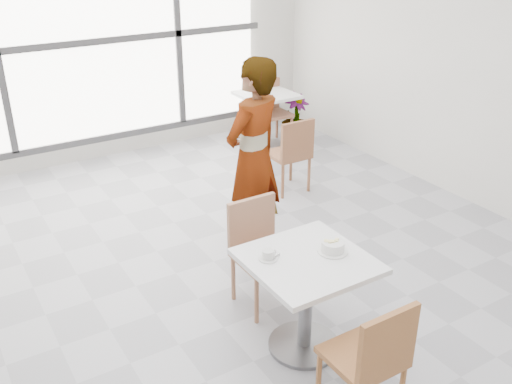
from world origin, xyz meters
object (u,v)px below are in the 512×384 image
bg_table_right (267,113)px  plant_right (295,118)px  main_table (306,287)px  oatmeal_bowl (333,246)px  person (253,157)px  bg_chair_right_far (270,108)px  coffee_cup (268,255)px  bg_chair_right_near (292,151)px  chair_near (372,355)px  chair_far (259,245)px

bg_table_right → plant_right: 0.49m
main_table → oatmeal_bowl: (0.20, -0.02, 0.27)m
main_table → person: person is taller
bg_chair_right_far → coffee_cup: bearing=-123.1°
oatmeal_bowl → bg_chair_right_far: 4.22m
bg_chair_right_near → chair_near: bearing=63.4°
person → plant_right: 2.97m
bg_chair_right_near → chair_far: bearing=48.0°
bg_table_right → bg_chair_right_far: 0.19m
coffee_cup → plant_right: bearing=52.3°
chair_near → bg_chair_right_near: same height
chair_near → plant_right: (2.50, 4.32, -0.16)m
bg_table_right → bg_chair_right_near: 1.46m
oatmeal_bowl → chair_far: bearing=103.4°
chair_near → bg_chair_right_far: same height
main_table → bg_table_right: same height
bg_table_right → plant_right: (0.46, -0.02, -0.14)m
bg_chair_right_near → bg_chair_right_far: (0.68, 1.49, 0.00)m
oatmeal_bowl → bg_chair_right_near: size_ratio=0.24×
oatmeal_bowl → plant_right: 4.26m
person → bg_table_right: bearing=-145.8°
main_table → person: size_ratio=0.44×
chair_far → bg_chair_right_far: 3.69m
chair_near → chair_far: same height
person → oatmeal_bowl: bearing=59.7°
main_table → chair_far: chair_far is taller
chair_far → bg_chair_right_near: 2.09m
chair_near → coffee_cup: chair_near is taller
chair_near → coffee_cup: size_ratio=5.47×
chair_near → chair_far: bearing=-93.8°
chair_far → plant_right: 3.77m
coffee_cup → bg_chair_right_near: (1.66, 2.10, -0.28)m
coffee_cup → plant_right: (2.66, 3.44, -0.44)m
coffee_cup → oatmeal_bowl: bearing=-20.1°
chair_near → plant_right: size_ratio=1.27×
bg_table_right → plant_right: bg_table_right is taller
person → plant_right: person is taller
chair_far → bg_chair_right_near: bearing=48.0°
bg_table_right → bg_chair_right_near: bearing=-111.6°
oatmeal_bowl → main_table: bearing=174.3°
chair_near → main_table: bearing=-94.8°
bg_table_right → coffee_cup: bearing=-122.4°
person → coffee_cup: bearing=42.0°
main_table → plant_right: 4.33m
coffee_cup → plant_right: 4.37m
chair_near → person: person is taller
bg_chair_right_far → chair_far: bearing=-124.3°
bg_chair_right_near → plant_right: 1.68m
oatmeal_bowl → person: size_ratio=0.12×
chair_far → oatmeal_bowl: size_ratio=4.14×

